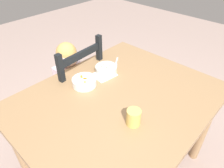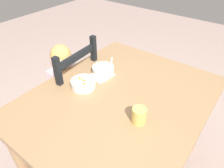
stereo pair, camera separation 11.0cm
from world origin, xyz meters
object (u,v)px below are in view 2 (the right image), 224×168
Objects in this scene: child_figure at (67,83)px; bowl_of_peas at (103,70)px; spoon at (111,63)px; bowl_of_carrots at (83,83)px; drinking_cup at (139,115)px; dining_chair at (70,98)px; dining_table at (119,109)px.

child_figure is 0.36m from bowl_of_peas.
child_figure is 7.46× the size of spoon.
bowl_of_peas is 0.97× the size of bowl_of_carrots.
child_figure reaches higher than drinking_cup.
bowl_of_carrots is (-0.11, -0.30, 0.35)m from dining_chair.
dining_chair is 0.47m from bowl_of_peas.
bowl_of_carrots reaches higher than dining_table.
dining_chair reaches higher than drinking_cup.
dining_table is at bearing 61.20° from drinking_cup.
child_figure is at bearing 78.49° from drinking_cup.
dining_table is 0.58m from dining_chair.
spoon is 0.62m from drinking_cup.
child_figure is 0.36m from bowl_of_carrots.
bowl_of_carrots is 0.45m from drinking_cup.
child_figure is 0.39m from spoon.
dining_chair is at bearing 29.55° from child_figure.
bowl_of_peas is 0.14m from spoon.
spoon is (0.28, 0.28, 0.11)m from dining_table.
dining_table is 9.81× the size of spoon.
dining_table is at bearing -120.14° from bowl_of_peas.
drinking_cup is (-0.15, -0.74, 0.20)m from child_figure.
dining_table is at bearing -75.47° from bowl_of_carrots.
bowl_of_carrots is (-0.21, -0.00, -0.00)m from bowl_of_peas.
spoon is at bearing -48.08° from dining_chair.
child_figure is at bearing 85.81° from dining_table.
dining_chair is (0.04, 0.54, -0.21)m from dining_table.
drinking_cup is (-0.25, -0.45, 0.02)m from bowl_of_peas.
dining_chair reaches higher than bowl_of_carrots.
bowl_of_peas is 1.23× the size of spoon.
child_figure reaches higher than bowl_of_carrots.
child_figure is 10.25× the size of drinking_cup.
child_figure is 5.88× the size of bowl_of_carrots.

